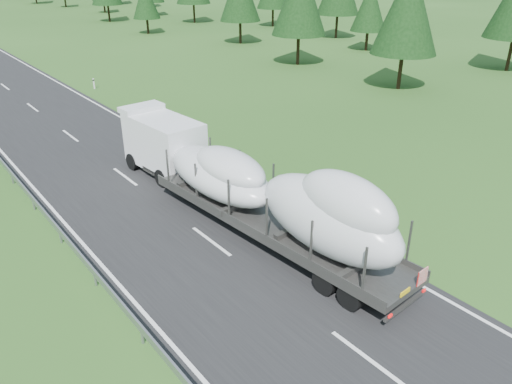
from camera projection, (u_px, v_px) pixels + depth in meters
ground at (211, 242)px, 22.22m from camera, size 400.00×400.00×0.00m
boat_truck at (246, 182)px, 22.64m from camera, size 3.69×19.48×4.52m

